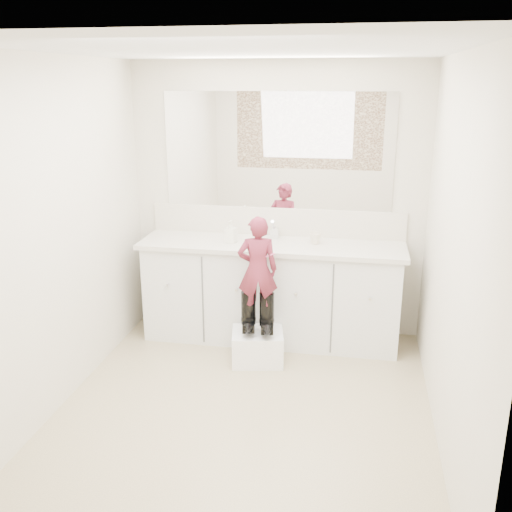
# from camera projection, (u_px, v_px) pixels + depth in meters

# --- Properties ---
(floor) EXTENTS (3.00, 3.00, 0.00)m
(floor) POSITION_uv_depth(u_px,v_px,m) (244.00, 411.00, 4.02)
(floor) COLOR #8C7F5B
(floor) RESTS_ON ground
(ceiling) EXTENTS (3.00, 3.00, 0.00)m
(ceiling) POSITION_uv_depth(u_px,v_px,m) (241.00, 49.00, 3.31)
(ceiling) COLOR white
(ceiling) RESTS_ON wall_back
(wall_back) EXTENTS (2.60, 0.00, 2.60)m
(wall_back) POSITION_uv_depth(u_px,v_px,m) (277.00, 201.00, 5.07)
(wall_back) COLOR beige
(wall_back) RESTS_ON floor
(wall_front) EXTENTS (2.60, 0.00, 2.60)m
(wall_front) POSITION_uv_depth(u_px,v_px,m) (165.00, 352.00, 2.25)
(wall_front) COLOR beige
(wall_front) RESTS_ON floor
(wall_left) EXTENTS (0.00, 3.00, 3.00)m
(wall_left) POSITION_uv_depth(u_px,v_px,m) (56.00, 238.00, 3.89)
(wall_left) COLOR beige
(wall_left) RESTS_ON floor
(wall_right) EXTENTS (0.00, 3.00, 3.00)m
(wall_right) POSITION_uv_depth(u_px,v_px,m) (453.00, 258.00, 3.44)
(wall_right) COLOR beige
(wall_right) RESTS_ON floor
(vanity_cabinet) EXTENTS (2.20, 0.55, 0.85)m
(vanity_cabinet) POSITION_uv_depth(u_px,v_px,m) (271.00, 293.00, 5.04)
(vanity_cabinet) COLOR silver
(vanity_cabinet) RESTS_ON floor
(countertop) EXTENTS (2.28, 0.58, 0.04)m
(countertop) POSITION_uv_depth(u_px,v_px,m) (271.00, 245.00, 4.90)
(countertop) COLOR beige
(countertop) RESTS_ON vanity_cabinet
(backsplash) EXTENTS (2.28, 0.03, 0.25)m
(backsplash) POSITION_uv_depth(u_px,v_px,m) (276.00, 221.00, 5.11)
(backsplash) COLOR beige
(backsplash) RESTS_ON countertop
(mirror) EXTENTS (2.00, 0.02, 1.00)m
(mirror) POSITION_uv_depth(u_px,v_px,m) (277.00, 151.00, 4.93)
(mirror) COLOR white
(mirror) RESTS_ON wall_back
(dot_panel) EXTENTS (2.00, 0.01, 1.20)m
(dot_panel) POSITION_uv_depth(u_px,v_px,m) (160.00, 242.00, 2.13)
(dot_panel) COLOR #472819
(dot_panel) RESTS_ON wall_front
(faucet) EXTENTS (0.08, 0.08, 0.10)m
(faucet) POSITION_uv_depth(u_px,v_px,m) (274.00, 233.00, 5.03)
(faucet) COLOR silver
(faucet) RESTS_ON countertop
(cup) EXTENTS (0.13, 0.13, 0.10)m
(cup) POSITION_uv_depth(u_px,v_px,m) (315.00, 238.00, 4.86)
(cup) COLOR beige
(cup) RESTS_ON countertop
(soap_bottle) EXTENTS (0.10, 0.10, 0.19)m
(soap_bottle) POSITION_uv_depth(u_px,v_px,m) (231.00, 231.00, 4.89)
(soap_bottle) COLOR white
(soap_bottle) RESTS_ON countertop
(step_stool) EXTENTS (0.47, 0.42, 0.26)m
(step_stool) POSITION_uv_depth(u_px,v_px,m) (257.00, 346.00, 4.69)
(step_stool) COLOR white
(step_stool) RESTS_ON floor
(boot_left) EXTENTS (0.17, 0.25, 0.34)m
(boot_left) POSITION_uv_depth(u_px,v_px,m) (248.00, 312.00, 4.61)
(boot_left) COLOR black
(boot_left) RESTS_ON step_stool
(boot_right) EXTENTS (0.17, 0.25, 0.34)m
(boot_right) POSITION_uv_depth(u_px,v_px,m) (267.00, 313.00, 4.59)
(boot_right) COLOR black
(boot_right) RESTS_ON step_stool
(toddler) EXTENTS (0.35, 0.26, 0.87)m
(toddler) POSITION_uv_depth(u_px,v_px,m) (258.00, 270.00, 4.49)
(toddler) COLOR #B43759
(toddler) RESTS_ON step_stool
(toothbrush) EXTENTS (0.14, 0.04, 0.06)m
(toothbrush) POSITION_uv_depth(u_px,v_px,m) (266.00, 256.00, 4.45)
(toothbrush) COLOR #EA5B97
(toothbrush) RESTS_ON toddler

